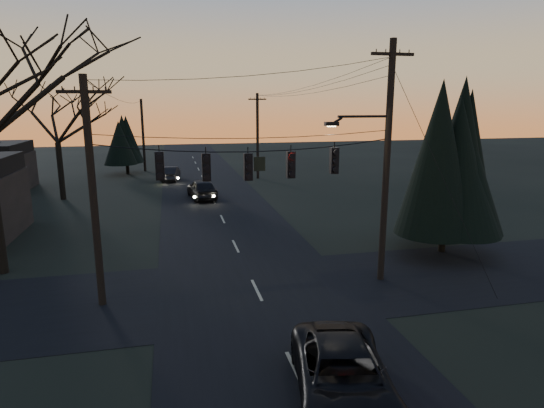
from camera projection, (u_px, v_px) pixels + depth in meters
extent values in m
cube|color=black|center=(226.00, 227.00, 28.16)|extent=(8.00, 120.00, 0.02)
cube|color=black|center=(257.00, 290.00, 18.64)|extent=(60.00, 7.00, 0.02)
cylinder|color=black|center=(249.00, 141.00, 17.27)|extent=(11.50, 0.04, 0.04)
cylinder|color=black|center=(442.00, 237.00, 23.37)|extent=(0.36, 0.36, 1.60)
cone|color=black|center=(449.00, 159.00, 22.50)|extent=(4.50, 4.50, 7.21)
cylinder|color=black|center=(61.00, 171.00, 35.86)|extent=(0.44, 0.44, 4.52)
cylinder|color=black|center=(127.00, 167.00, 49.15)|extent=(0.36, 0.36, 1.60)
cone|color=black|center=(126.00, 143.00, 48.59)|extent=(3.75, 3.75, 4.37)
imported|color=black|center=(343.00, 378.00, 11.50)|extent=(3.35, 5.54, 1.44)
imported|color=black|center=(202.00, 189.00, 36.47)|extent=(2.42, 4.86, 1.59)
imported|color=black|center=(171.00, 174.00, 45.06)|extent=(2.06, 4.35, 1.38)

